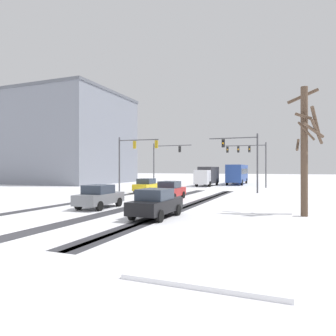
# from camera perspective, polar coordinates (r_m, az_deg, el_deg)

# --- Properties ---
(ground_plane) EXTENTS (300.00, 300.00, 0.00)m
(ground_plane) POSITION_cam_1_polar(r_m,az_deg,el_deg) (14.88, -28.39, -10.74)
(ground_plane) COLOR white
(wheel_track_left_lane) EXTENTS (0.99, 29.46, 0.01)m
(wheel_track_left_lane) POSITION_cam_1_polar(r_m,az_deg,el_deg) (28.00, -13.46, -5.72)
(wheel_track_left_lane) COLOR #38383D
(wheel_track_left_lane) RESTS_ON ground
(wheel_track_right_lane) EXTENTS (0.80, 29.46, 0.01)m
(wheel_track_right_lane) POSITION_cam_1_polar(r_m,az_deg,el_deg) (24.04, 4.16, -6.66)
(wheel_track_right_lane) COLOR #38383D
(wheel_track_right_lane) RESTS_ON ground
(wheel_track_center) EXTENTS (0.76, 29.46, 0.01)m
(wheel_track_center) POSITION_cam_1_polar(r_m,az_deg,el_deg) (23.91, 5.22, -6.69)
(wheel_track_center) COLOR #38383D
(wheel_track_center) RESTS_ON ground
(wheel_track_oncoming) EXTENTS (1.17, 29.46, 0.01)m
(wheel_track_oncoming) POSITION_cam_1_polar(r_m,az_deg,el_deg) (25.22, -3.02, -6.35)
(wheel_track_oncoming) COLOR #38383D
(wheel_track_oncoming) RESTS_ON ground
(sidewalk_kerb_right) EXTENTS (4.00, 29.46, 0.12)m
(sidewalk_kerb_right) POSITION_cam_1_polar(r_m,az_deg,el_deg) (21.68, 16.62, -7.22)
(sidewalk_kerb_right) COLOR white
(sidewalk_kerb_right) RESTS_ON ground
(traffic_signal_far_right) EXTENTS (5.80, 0.77, 6.50)m
(traffic_signal_far_right) POSITION_cam_1_polar(r_m,az_deg,el_deg) (46.34, 14.79, 2.43)
(traffic_signal_far_right) COLOR #47474C
(traffic_signal_far_right) RESTS_ON ground
(traffic_signal_near_left) EXTENTS (5.06, 0.65, 6.50)m
(traffic_signal_near_left) POSITION_cam_1_polar(r_m,az_deg,el_deg) (36.72, -6.58, 2.80)
(traffic_signal_near_left) COLOR #47474C
(traffic_signal_near_left) RESTS_ON ground
(traffic_signal_far_left) EXTENTS (6.04, 0.38, 6.50)m
(traffic_signal_far_left) POSITION_cam_1_polar(r_m,az_deg,el_deg) (45.64, -0.76, 2.01)
(traffic_signal_far_left) COLOR #47474C
(traffic_signal_far_left) RESTS_ON ground
(traffic_signal_near_right) EXTENTS (5.32, 0.43, 6.50)m
(traffic_signal_near_right) POSITION_cam_1_polar(r_m,az_deg,el_deg) (34.48, 13.84, 2.62)
(traffic_signal_near_right) COLOR #47474C
(traffic_signal_near_right) RESTS_ON ground
(car_yellow_cab_lead) EXTENTS (1.91, 4.14, 1.62)m
(car_yellow_cab_lead) POSITION_cam_1_polar(r_m,az_deg,el_deg) (34.96, -3.96, -3.26)
(car_yellow_cab_lead) COLOR yellow
(car_yellow_cab_lead) RESTS_ON ground
(car_red_second) EXTENTS (1.89, 4.13, 1.62)m
(car_red_second) POSITION_cam_1_polar(r_m,az_deg,el_deg) (27.58, 0.37, -4.12)
(car_red_second) COLOR red
(car_red_second) RESTS_ON ground
(car_grey_third) EXTENTS (1.94, 4.15, 1.62)m
(car_grey_third) POSITION_cam_1_polar(r_m,az_deg,el_deg) (21.98, -12.59, -5.14)
(car_grey_third) COLOR slate
(car_grey_third) RESTS_ON ground
(car_black_fourth) EXTENTS (1.89, 4.13, 1.62)m
(car_black_fourth) POSITION_cam_1_polar(r_m,az_deg,el_deg) (17.30, -2.29, -6.52)
(car_black_fourth) COLOR black
(car_black_fourth) RESTS_ON ground
(bus_oncoming) EXTENTS (2.94, 11.08, 3.38)m
(bus_oncoming) POSITION_cam_1_polar(r_m,az_deg,el_deg) (55.25, 12.71, -0.87)
(bus_oncoming) COLOR #284793
(bus_oncoming) RESTS_ON ground
(box_truck_delivery) EXTENTS (2.34, 7.41, 3.02)m
(box_truck_delivery) POSITION_cam_1_polar(r_m,az_deg,el_deg) (48.97, 7.24, -1.40)
(box_truck_delivery) COLOR silver
(box_truck_delivery) RESTS_ON ground
(bare_tree_sidewalk_near) EXTENTS (1.98, 2.04, 7.54)m
(bare_tree_sidewalk_near) POSITION_cam_1_polar(r_m,az_deg,el_deg) (19.44, 24.04, 3.89)
(bare_tree_sidewalk_near) COLOR brown
(bare_tree_sidewalk_near) RESTS_ON ground
(office_building_far_left_block) EXTENTS (23.41, 19.58, 16.92)m
(office_building_far_left_block) POSITION_cam_1_polar(r_m,az_deg,el_deg) (63.99, -18.99, 5.04)
(office_building_far_left_block) COLOR gray
(office_building_far_left_block) RESTS_ON ground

